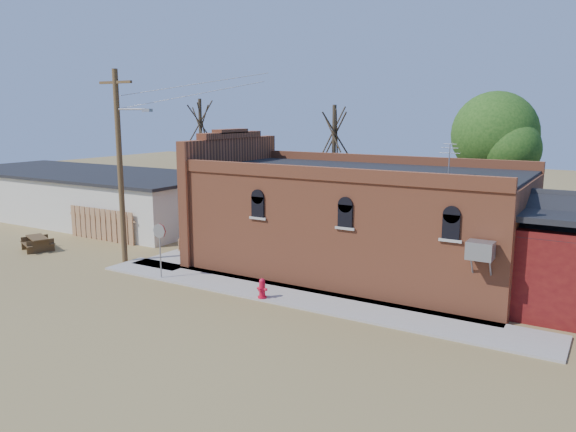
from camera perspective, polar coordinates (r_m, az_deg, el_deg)
The scene contains 14 objects.
ground at distance 21.98m, azimuth -3.71°, elevation -8.28°, with size 120.00×120.00×0.00m, color olive.
sidewalk_south at distance 21.93m, azimuth 0.90°, elevation -8.20°, with size 19.00×2.20×0.08m, color #9E9991.
sidewalk_west at distance 30.22m, azimuth -7.06°, elevation -3.03°, with size 2.60×10.00×0.08m, color #9E9991.
brick_bar at distance 25.24m, azimuth 6.45°, elevation -0.37°, with size 16.40×7.97×6.30m.
storage_building at distance 40.18m, azimuth -19.73°, elevation 2.06°, with size 20.40×8.40×3.17m.
wood_fence at distance 32.93m, azimuth -18.44°, elevation -0.84°, with size 5.20×0.10×1.80m, color #AE744E, non-canonical shape.
utility_pole at distance 27.23m, azimuth -16.64°, elevation 5.23°, with size 3.12×0.26×9.00m.
tree_bare_near at distance 33.58m, azimuth 4.71°, elevation 8.58°, with size 2.80×2.80×7.65m.
tree_bare_far at distance 40.46m, azimuth -8.90°, elevation 9.38°, with size 2.80×2.80×8.16m.
tree_leafy at distance 31.15m, azimuth 20.28°, elevation 7.77°, with size 4.40×4.40×8.15m.
fire_hydrant at distance 21.57m, azimuth -2.65°, elevation -7.35°, with size 0.43×0.40×0.77m.
stop_sign at distance 24.39m, azimuth -12.92°, elevation -2.01°, with size 0.64×0.10×2.37m.
trash_barrel at distance 30.17m, azimuth -9.48°, elevation -2.28°, with size 0.51×0.51×0.78m, color navy.
picnic_table at distance 31.86m, azimuth -24.10°, elevation -2.38°, with size 2.08×1.84×0.72m.
Camera 1 is at (11.92, -17.06, 7.08)m, focal length 35.00 mm.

